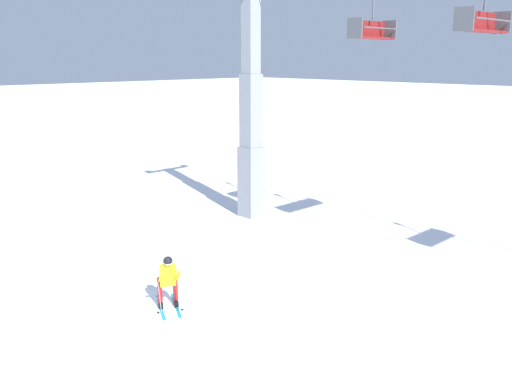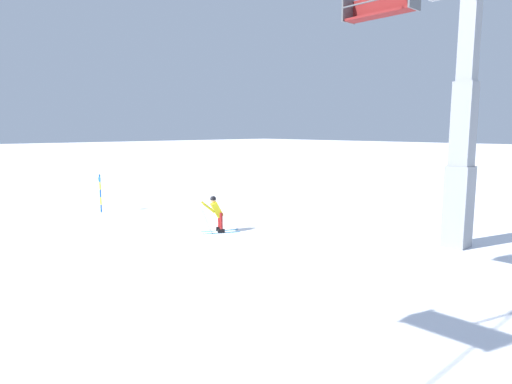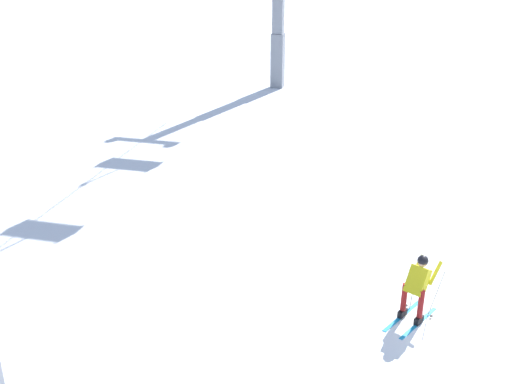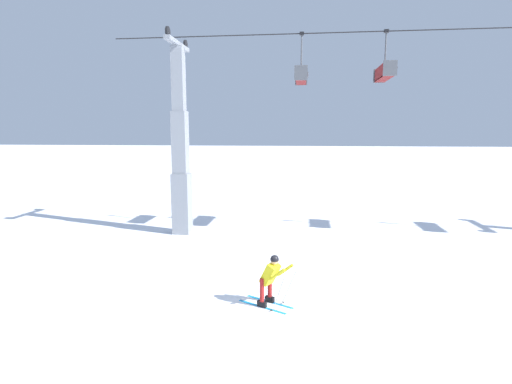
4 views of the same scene
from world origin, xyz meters
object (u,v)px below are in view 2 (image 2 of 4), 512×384
(lift_tower_near, at_px, (463,139))
(skier_carving_main, at_px, (216,211))
(trail_marker_pole, at_px, (100,192))
(chairlift_seat_nearest, at_px, (381,4))

(lift_tower_near, bearing_deg, skier_carving_main, -57.31)
(trail_marker_pole, bearing_deg, chairlift_seat_nearest, 93.59)
(lift_tower_near, distance_m, trail_marker_pole, 17.20)
(lift_tower_near, relative_size, trail_marker_pole, 4.77)
(chairlift_seat_nearest, distance_m, trail_marker_pole, 16.90)
(skier_carving_main, xyz_separation_m, chairlift_seat_nearest, (0.63, 7.88, 6.63))
(chairlift_seat_nearest, height_order, trail_marker_pole, chairlift_seat_nearest)
(trail_marker_pole, bearing_deg, lift_tower_near, 113.16)
(lift_tower_near, distance_m, chairlift_seat_nearest, 6.73)
(skier_carving_main, bearing_deg, trail_marker_pole, -78.19)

